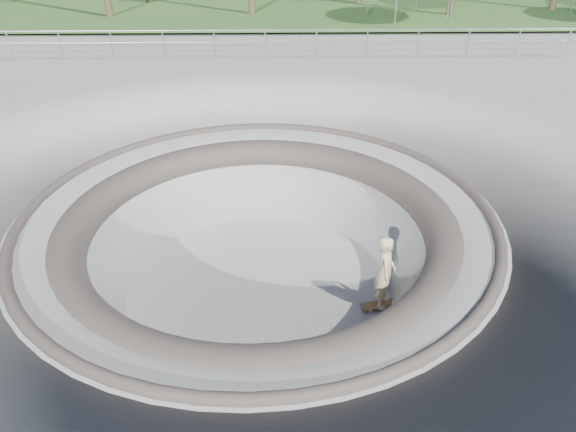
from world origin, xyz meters
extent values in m
plane|color=#989994|center=(0.00, 0.00, 0.00)|extent=(180.00, 180.00, 0.00)
torus|color=#989994|center=(0.00, 0.00, -2.00)|extent=(14.00, 14.00, 4.00)
cylinder|color=#989994|center=(0.00, 0.00, -1.95)|extent=(6.60, 6.60, 0.10)
torus|color=#483E39|center=(0.00, 0.00, -0.02)|extent=(10.24, 10.24, 0.24)
torus|color=#483E39|center=(0.00, 0.00, -0.45)|extent=(8.91, 8.91, 0.81)
ellipsoid|color=olive|center=(-22.00, 55.00, -6.44)|extent=(50.40, 36.00, 23.40)
ellipsoid|color=olive|center=(8.00, 60.00, -7.87)|extent=(61.60, 44.00, 28.60)
cylinder|color=#92949A|center=(0.00, 12.00, 1.17)|extent=(25.00, 0.05, 0.05)
cylinder|color=#92949A|center=(0.00, 12.00, 0.72)|extent=(25.00, 0.05, 0.05)
cube|color=brown|center=(2.70, -0.84, -1.82)|extent=(0.95, 0.45, 0.02)
cylinder|color=#B7B7BC|center=(2.70, -0.84, -1.86)|extent=(0.08, 0.19, 0.04)
cylinder|color=#B7B7BC|center=(2.70, -0.84, -1.86)|extent=(0.08, 0.19, 0.04)
cylinder|color=silver|center=(2.70, -0.84, -1.86)|extent=(0.08, 0.05, 0.07)
cylinder|color=silver|center=(2.70, -0.84, -1.86)|extent=(0.08, 0.05, 0.07)
cylinder|color=silver|center=(2.70, -0.84, -1.86)|extent=(0.08, 0.05, 0.07)
cylinder|color=silver|center=(2.70, -0.84, -1.86)|extent=(0.08, 0.05, 0.07)
imported|color=beige|center=(2.70, -0.84, -0.94)|extent=(0.53, 0.70, 1.74)
cylinder|color=#92949A|center=(5.35, 16.59, 1.39)|extent=(0.06, 0.06, 2.21)
cylinder|color=#92949A|center=(8.17, 16.59, 1.39)|extent=(0.06, 0.06, 2.21)
camera|label=1|loc=(0.46, -10.35, 6.19)|focal=35.00mm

